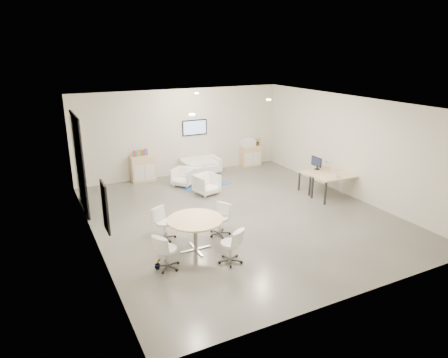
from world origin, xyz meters
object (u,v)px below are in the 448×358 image
object	(u,v)px
sideboard_left	(143,169)
loveseat	(200,166)
armchair_left	(183,176)
round_table	(195,222)
sideboard_right	(251,156)
armchair_right	(207,183)
desk_rear	(320,173)
desk_front	(336,178)

from	to	relation	value
sideboard_left	loveseat	xyz separation A→B (m)	(2.19, -0.13, -0.18)
armchair_left	sideboard_left	bearing A→B (deg)	-175.84
sideboard_left	round_table	size ratio (longest dim) A/B	0.72
sideboard_right	round_table	xyz separation A→B (m)	(-4.81, -5.66, 0.31)
armchair_left	armchair_right	xyz separation A→B (m)	(0.39, -1.13, 0.02)
armchair_right	desk_rear	distance (m)	3.81
sideboard_left	sideboard_right	distance (m)	4.49
sideboard_left	armchair_right	distance (m)	2.69
desk_front	round_table	world-z (taller)	round_table
desk_front	armchair_right	bearing A→B (deg)	150.82
armchair_left	armchair_right	size ratio (longest dim) A/B	0.94
desk_rear	round_table	world-z (taller)	round_table
loveseat	sideboard_right	bearing A→B (deg)	0.79
loveseat	armchair_right	size ratio (longest dim) A/B	2.06
desk_front	desk_rear	bearing A→B (deg)	91.53
armchair_left	desk_rear	bearing A→B (deg)	15.57
sideboard_left	armchair_left	bearing A→B (deg)	-43.95
desk_front	round_table	bearing A→B (deg)	-164.36
armchair_left	desk_front	size ratio (longest dim) A/B	0.46
desk_rear	desk_front	size ratio (longest dim) A/B	0.93
sideboard_left	round_table	bearing A→B (deg)	-93.23
armchair_right	round_table	bearing A→B (deg)	-131.55
sideboard_left	armchair_left	distance (m)	1.56
armchair_right	desk_rear	bearing A→B (deg)	-34.65
sideboard_left	armchair_left	size ratio (longest dim) A/B	1.39
desk_rear	sideboard_right	bearing A→B (deg)	93.03
armchair_left	round_table	bearing A→B (deg)	-59.44
sideboard_left	loveseat	bearing A→B (deg)	-3.29
sideboard_right	round_table	bearing A→B (deg)	-130.37
armchair_left	loveseat	bearing A→B (deg)	90.09
sideboard_right	desk_front	size ratio (longest dim) A/B	0.55
sideboard_right	armchair_left	size ratio (longest dim) A/B	1.20
armchair_left	armchair_right	bearing A→B (deg)	-22.78
armchair_left	desk_rear	size ratio (longest dim) A/B	0.49
armchair_left	round_table	world-z (taller)	round_table
round_table	armchair_right	bearing A→B (deg)	61.84
desk_front	sideboard_left	bearing A→B (deg)	141.59
sideboard_right	loveseat	distance (m)	2.31
sideboard_left	sideboard_right	size ratio (longest dim) A/B	1.16
armchair_right	desk_front	size ratio (longest dim) A/B	0.49
sideboard_left	round_table	world-z (taller)	sideboard_left
sideboard_right	loveseat	size ratio (longest dim) A/B	0.55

